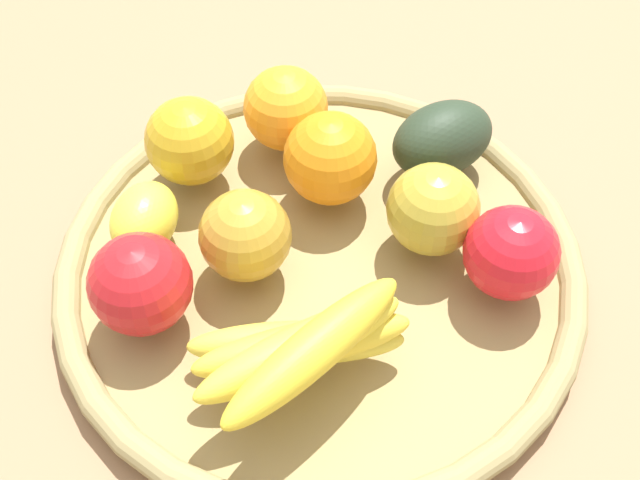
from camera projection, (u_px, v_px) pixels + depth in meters
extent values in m
plane|color=#946E4F|center=(320.00, 277.00, 0.66)|extent=(2.40, 2.40, 0.00)
cylinder|color=#978151|center=(320.00, 270.00, 0.66)|extent=(0.42, 0.42, 0.02)
torus|color=#958656|center=(320.00, 264.00, 0.65)|extent=(0.44, 0.44, 0.02)
sphere|color=#AF9A31|center=(433.00, 209.00, 0.62)|extent=(0.08, 0.08, 0.08)
sphere|color=#B2882B|center=(245.00, 235.00, 0.61)|extent=(0.08, 0.08, 0.07)
ellipsoid|color=yellow|center=(145.00, 218.00, 0.63)|extent=(0.08, 0.06, 0.05)
ellipsoid|color=yellow|center=(296.00, 343.00, 0.57)|extent=(0.06, 0.16, 0.03)
ellipsoid|color=yellow|center=(297.00, 345.00, 0.55)|extent=(0.09, 0.16, 0.03)
ellipsoid|color=yellow|center=(303.00, 348.00, 0.53)|extent=(0.12, 0.15, 0.03)
ellipsoid|color=yellow|center=(314.00, 350.00, 0.51)|extent=(0.15, 0.13, 0.03)
sphere|color=orange|center=(331.00, 158.00, 0.65)|extent=(0.08, 0.08, 0.08)
sphere|color=orange|center=(286.00, 108.00, 0.69)|extent=(0.08, 0.08, 0.08)
sphere|color=gold|center=(190.00, 141.00, 0.67)|extent=(0.09, 0.09, 0.08)
sphere|color=red|center=(140.00, 284.00, 0.57)|extent=(0.09, 0.09, 0.08)
ellipsoid|color=#263625|center=(443.00, 139.00, 0.68)|extent=(0.11, 0.11, 0.06)
sphere|color=red|center=(511.00, 253.00, 0.59)|extent=(0.08, 0.08, 0.07)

